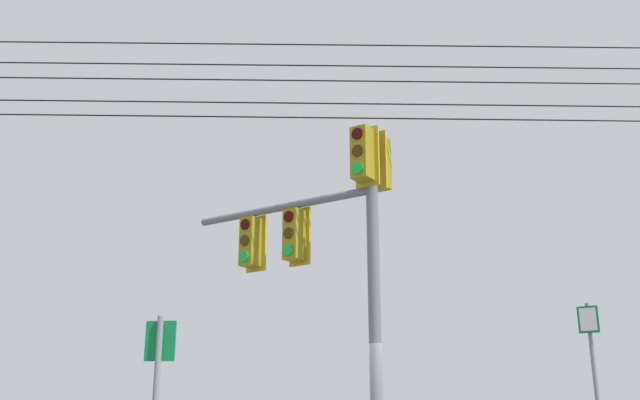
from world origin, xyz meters
name	(u,v)px	position (x,y,z in m)	size (l,w,h in m)	color
signal_mast_assembly	(332,237)	(0.00, -0.81, 4.31)	(2.42, 3.61, 6.08)	slate
route_sign_primary	(596,388)	(-2.97, 1.80, 1.81)	(0.19, 0.27, 3.04)	slate
overhead_wire_span	(458,83)	(-1.77, 0.57, 6.96)	(30.32, 15.20, 1.91)	black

